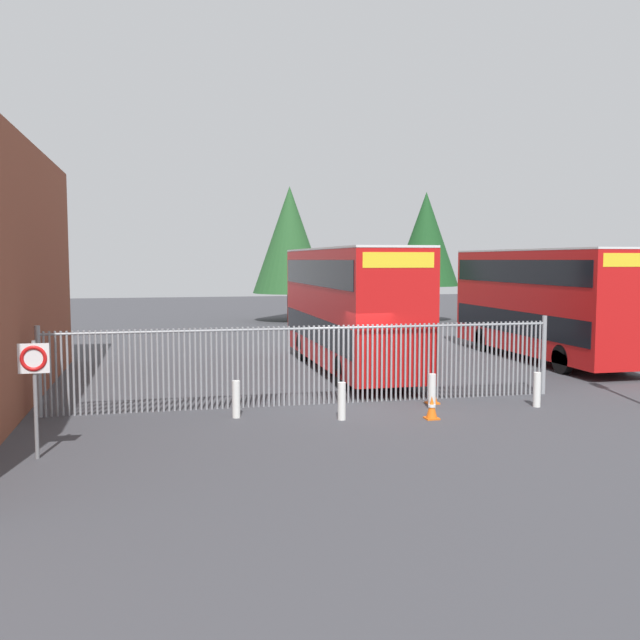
# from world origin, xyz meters

# --- Properties ---
(ground_plane) EXTENTS (100.00, 100.00, 0.00)m
(ground_plane) POSITION_xyz_m (0.00, 8.00, 0.00)
(ground_plane) COLOR #3D3D42
(palisade_fence) EXTENTS (14.32, 0.14, 2.35)m
(palisade_fence) POSITION_xyz_m (-1.15, 0.00, 1.18)
(palisade_fence) COLOR gray
(palisade_fence) RESTS_ON ground
(double_decker_bus_near_gate) EXTENTS (2.54, 10.81, 4.42)m
(double_decker_bus_near_gate) POSITION_xyz_m (9.68, 6.53, 2.42)
(double_decker_bus_near_gate) COLOR red
(double_decker_bus_near_gate) RESTS_ON ground
(double_decker_bus_behind_fence_left) EXTENTS (2.54, 10.81, 4.42)m
(double_decker_bus_behind_fence_left) POSITION_xyz_m (1.40, 5.52, 2.42)
(double_decker_bus_behind_fence_left) COLOR red
(double_decker_bus_behind_fence_left) RESTS_ON ground
(bollard_near_left) EXTENTS (0.20, 0.20, 0.95)m
(bollard_near_left) POSITION_xyz_m (-3.36, -1.17, 0.47)
(bollard_near_left) COLOR silver
(bollard_near_left) RESTS_ON ground
(bollard_center_front) EXTENTS (0.20, 0.20, 0.95)m
(bollard_center_front) POSITION_xyz_m (-0.81, -1.99, 0.47)
(bollard_center_front) COLOR silver
(bollard_center_front) RESTS_ON ground
(bollard_near_right) EXTENTS (0.20, 0.20, 0.95)m
(bollard_near_right) POSITION_xyz_m (1.90, -1.26, 0.47)
(bollard_near_right) COLOR silver
(bollard_near_right) RESTS_ON ground
(bollard_far_right) EXTENTS (0.20, 0.20, 0.95)m
(bollard_far_right) POSITION_xyz_m (4.78, -1.66, 0.47)
(bollard_far_right) COLOR silver
(bollard_far_right) RESTS_ON ground
(traffic_cone_by_gate) EXTENTS (0.34, 0.34, 0.59)m
(traffic_cone_by_gate) POSITION_xyz_m (2.16, -0.63, 0.29)
(traffic_cone_by_gate) COLOR orange
(traffic_cone_by_gate) RESTS_ON ground
(traffic_cone_mid_forecourt) EXTENTS (0.34, 0.34, 0.59)m
(traffic_cone_mid_forecourt) POSITION_xyz_m (1.43, -2.42, 0.29)
(traffic_cone_mid_forecourt) COLOR orange
(traffic_cone_mid_forecourt) RESTS_ON ground
(speed_limit_sign_post) EXTENTS (0.60, 0.14, 2.40)m
(speed_limit_sign_post) POSITION_xyz_m (-7.68, -4.02, 1.78)
(speed_limit_sign_post) COLOR slate
(speed_limit_sign_post) RESTS_ON ground
(tree_tall_back) EXTENTS (4.81, 4.81, 8.72)m
(tree_tall_back) POSITION_xyz_m (3.07, 26.26, 5.28)
(tree_tall_back) COLOR #4C3823
(tree_tall_back) RESTS_ON ground
(tree_short_side) EXTENTS (4.24, 4.24, 8.36)m
(tree_short_side) POSITION_xyz_m (11.69, 24.38, 5.33)
(tree_short_side) COLOR #4C3823
(tree_short_side) RESTS_ON ground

